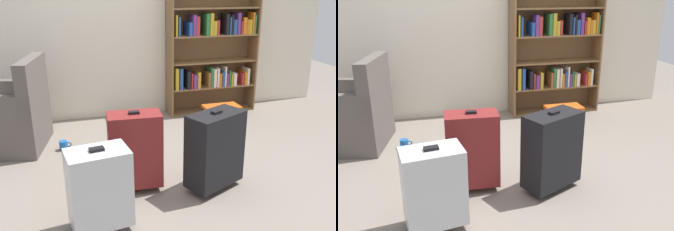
% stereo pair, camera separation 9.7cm
% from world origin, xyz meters
% --- Properties ---
extents(ground_plane, '(8.84, 8.84, 0.00)m').
position_xyz_m(ground_plane, '(0.00, 0.00, 0.00)').
color(ground_plane, slate).
extents(back_wall, '(5.05, 0.10, 2.60)m').
position_xyz_m(back_wall, '(0.00, 1.82, 1.30)').
color(back_wall, beige).
rests_on(back_wall, ground).
extents(bookshelf, '(1.13, 0.28, 1.60)m').
position_xyz_m(bookshelf, '(0.93, 1.63, 0.79)').
color(bookshelf, brown).
rests_on(bookshelf, ground).
extents(armchair, '(0.83, 0.83, 0.90)m').
position_xyz_m(armchair, '(-1.41, 1.10, 0.32)').
color(armchair, '#59514C').
rests_on(armchair, ground).
extents(mug, '(0.12, 0.08, 0.10)m').
position_xyz_m(mug, '(-0.94, 0.87, 0.05)').
color(mug, '#1959A5').
rests_on(mug, ground).
extents(storage_box, '(0.43, 0.24, 0.19)m').
position_xyz_m(storage_box, '(0.91, 1.21, 0.10)').
color(storage_box, black).
rests_on(storage_box, ground).
extents(suitcase_black, '(0.51, 0.40, 0.66)m').
position_xyz_m(suitcase_black, '(0.20, -0.22, 0.34)').
color(suitcase_black, black).
rests_on(suitcase_black, ground).
extents(suitcase_silver, '(0.42, 0.30, 0.59)m').
position_xyz_m(suitcase_silver, '(-0.73, -0.49, 0.31)').
color(suitcase_silver, '#B7BABF').
rests_on(suitcase_silver, ground).
extents(suitcase_dark_red, '(0.42, 0.25, 0.66)m').
position_xyz_m(suitcase_dark_red, '(-0.40, -0.05, 0.34)').
color(suitcase_dark_red, maroon).
rests_on(suitcase_dark_red, ground).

